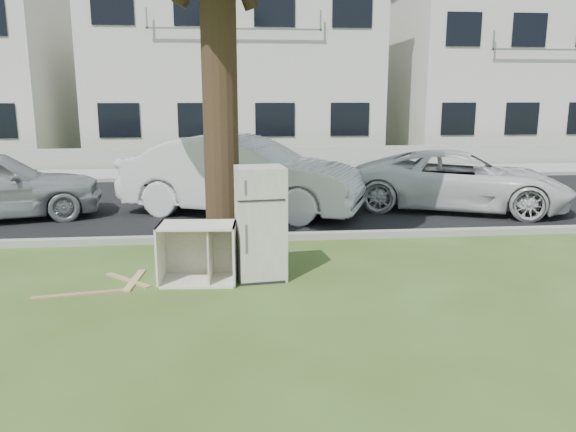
{
  "coord_description": "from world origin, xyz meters",
  "views": [
    {
      "loc": [
        -0.26,
        -7.01,
        2.49
      ],
      "look_at": [
        0.52,
        0.6,
        0.83
      ],
      "focal_mm": 35.0,
      "sensor_mm": 36.0,
      "label": 1
    }
  ],
  "objects": [
    {
      "name": "plank_a",
      "position": [
        -2.23,
        -0.03,
        0.01
      ],
      "size": [
        1.11,
        0.28,
        0.02
      ],
      "primitive_type": "cube",
      "rotation": [
        0.0,
        0.0,
        0.17
      ],
      "color": "#9F754D",
      "rests_on": "ground"
    },
    {
      "name": "sidewalk",
      "position": [
        0.0,
        11.0,
        0.01
      ],
      "size": [
        120.0,
        2.8,
        0.01
      ],
      "primitive_type": "cube",
      "color": "gray",
      "rests_on": "ground"
    },
    {
      "name": "low_wall",
      "position": [
        0.0,
        12.6,
        0.35
      ],
      "size": [
        120.0,
        0.15,
        0.7
      ],
      "primitive_type": "cube",
      "color": "gray",
      "rests_on": "ground"
    },
    {
      "name": "townhouse_right",
      "position": [
        12.0,
        17.5,
        3.42
      ],
      "size": [
        10.2,
        8.16,
        6.84
      ],
      "color": "beige",
      "rests_on": "ground"
    },
    {
      "name": "plank_c",
      "position": [
        -1.6,
        0.45,
        0.01
      ],
      "size": [
        0.18,
        0.89,
        0.02
      ],
      "primitive_type": "cube",
      "rotation": [
        0.0,
        0.0,
        1.48
      ],
      "color": "tan",
      "rests_on": "ground"
    },
    {
      "name": "cabinet",
      "position": [
        -0.73,
        0.36,
        0.4
      ],
      "size": [
        1.07,
        0.71,
        0.8
      ],
      "primitive_type": "cube",
      "rotation": [
        0.0,
        0.0,
        -0.07
      ],
      "color": "white",
      "rests_on": "ground"
    },
    {
      "name": "kerb_far",
      "position": [
        0.0,
        9.55,
        0.0
      ],
      "size": [
        120.0,
        0.18,
        0.12
      ],
      "primitive_type": "cube",
      "color": "gray",
      "rests_on": "ground"
    },
    {
      "name": "plank_b",
      "position": [
        -1.69,
        0.47,
        0.01
      ],
      "size": [
        0.71,
        0.71,
        0.02
      ],
      "primitive_type": "cube",
      "rotation": [
        0.0,
        0.0,
        -0.78
      ],
      "color": "#A38B55",
      "rests_on": "ground"
    },
    {
      "name": "road",
      "position": [
        0.0,
        6.0,
        0.01
      ],
      "size": [
        120.0,
        7.0,
        0.01
      ],
      "primitive_type": "cube",
      "color": "black",
      "rests_on": "ground"
    },
    {
      "name": "townhouse_center",
      "position": [
        0.0,
        17.5,
        3.72
      ],
      "size": [
        11.22,
        8.16,
        7.44
      ],
      "color": "beige",
      "rests_on": "ground"
    },
    {
      "name": "fridge",
      "position": [
        0.13,
        0.43,
        0.77
      ],
      "size": [
        0.7,
        0.66,
        1.55
      ],
      "primitive_type": "cube",
      "rotation": [
        0.0,
        0.0,
        0.11
      ],
      "color": "silver",
      "rests_on": "ground"
    },
    {
      "name": "car_center",
      "position": [
        -0.02,
        4.72,
        0.83
      ],
      "size": [
        5.32,
        3.48,
        1.66
      ],
      "primitive_type": "imported",
      "rotation": [
        0.0,
        0.0,
        1.19
      ],
      "color": "silver",
      "rests_on": "ground"
    },
    {
      "name": "kerb_near",
      "position": [
        0.0,
        2.45,
        0.0
      ],
      "size": [
        120.0,
        0.18,
        0.12
      ],
      "primitive_type": "cube",
      "color": "gray",
      "rests_on": "ground"
    },
    {
      "name": "car_right",
      "position": [
        4.73,
        4.73,
        0.65
      ],
      "size": [
        5.11,
        3.72,
        1.29
      ],
      "primitive_type": "imported",
      "rotation": [
        0.0,
        0.0,
        1.19
      ],
      "color": "silver",
      "rests_on": "ground"
    },
    {
      "name": "ground",
      "position": [
        0.0,
        0.0,
        0.0
      ],
      "size": [
        120.0,
        120.0,
        0.0
      ],
      "primitive_type": "plane",
      "color": "#3B4E1B"
    }
  ]
}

